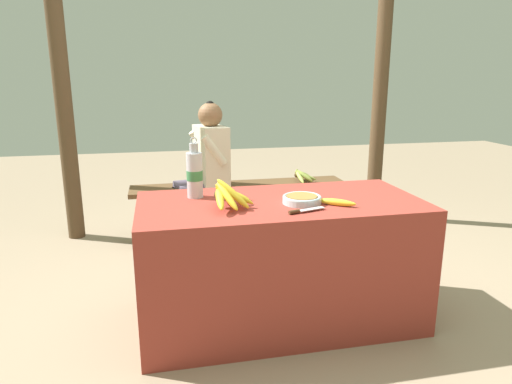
% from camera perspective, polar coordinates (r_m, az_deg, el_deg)
% --- Properties ---
extents(ground_plane, '(12.00, 12.00, 0.00)m').
position_cam_1_polar(ground_plane, '(2.66, 2.91, -15.44)').
color(ground_plane, gray).
extents(market_counter, '(1.48, 0.71, 0.68)m').
position_cam_1_polar(market_counter, '(2.50, 3.01, -8.64)').
color(market_counter, maroon).
rests_on(market_counter, ground_plane).
extents(banana_bunch_ripe, '(0.20, 0.32, 0.16)m').
position_cam_1_polar(banana_bunch_ripe, '(2.24, -3.66, -0.28)').
color(banana_bunch_ripe, '#4C381E').
rests_on(banana_bunch_ripe, market_counter).
extents(serving_bowl, '(0.20, 0.20, 0.04)m').
position_cam_1_polar(serving_bowl, '(2.34, 5.77, -0.86)').
color(serving_bowl, silver).
rests_on(serving_bowl, market_counter).
extents(water_bottle, '(0.09, 0.09, 0.32)m').
position_cam_1_polar(water_bottle, '(2.44, -7.68, 2.27)').
color(water_bottle, silver).
rests_on(water_bottle, market_counter).
extents(loose_banana_front, '(0.18, 0.14, 0.03)m').
position_cam_1_polar(loose_banana_front, '(2.33, 10.08, -1.27)').
color(loose_banana_front, yellow).
rests_on(loose_banana_front, market_counter).
extents(knife, '(0.19, 0.08, 0.02)m').
position_cam_1_polar(knife, '(2.19, 5.74, -2.34)').
color(knife, '#BCBCC1').
rests_on(knife, market_counter).
extents(wooden_bench, '(1.75, 0.32, 0.46)m').
position_cam_1_polar(wooden_bench, '(3.74, -2.01, -0.11)').
color(wooden_bench, brown).
rests_on(wooden_bench, ground_plane).
extents(seated_vendor, '(0.45, 0.42, 1.13)m').
position_cam_1_polar(seated_vendor, '(3.60, -6.33, 3.73)').
color(seated_vendor, '#564C60').
rests_on(seated_vendor, ground_plane).
extents(banana_bunch_green, '(0.19, 0.30, 0.12)m').
position_cam_1_polar(banana_bunch_green, '(3.82, 5.72, 2.13)').
color(banana_bunch_green, '#4C381E').
rests_on(banana_bunch_green, wooden_bench).
extents(support_post_near, '(0.13, 0.13, 2.63)m').
position_cam_1_polar(support_post_near, '(3.94, -23.22, 13.20)').
color(support_post_near, '#4C3823').
rests_on(support_post_near, ground_plane).
extents(support_post_far, '(0.13, 0.13, 2.63)m').
position_cam_1_polar(support_post_far, '(4.35, 15.39, 13.84)').
color(support_post_far, '#4C3823').
rests_on(support_post_far, ground_plane).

